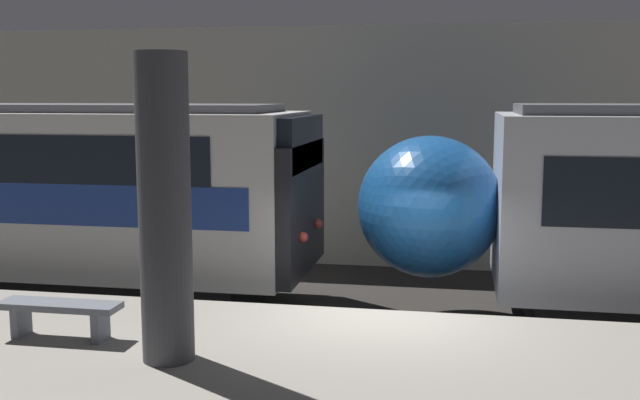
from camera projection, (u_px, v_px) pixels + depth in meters
name	position (u px, v px, depth m)	size (l,w,h in m)	color
ground_plane	(380.00, 374.00, 10.46)	(120.00, 120.00, 0.00)	#282623
platform	(363.00, 396.00, 8.54)	(40.00, 3.81, 0.93)	gray
station_rear_barrier	(412.00, 148.00, 16.54)	(50.00, 0.15, 5.38)	#B2AD9E
support_pillar_near	(165.00, 209.00, 8.17)	(0.58, 0.58, 3.41)	#47474C
platform_bench	(60.00, 311.00, 9.08)	(1.50, 0.40, 0.45)	slate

